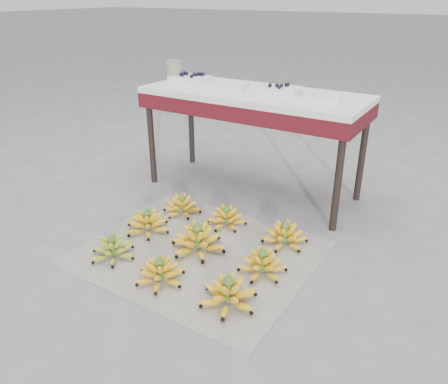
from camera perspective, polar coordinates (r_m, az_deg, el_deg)
The scene contains 17 objects.
ground at distance 2.51m, azimuth -3.48°, elevation -7.64°, with size 60.00×60.00×0.00m, color slate.
newspaper_mat at distance 2.49m, azimuth -3.37°, elevation -7.82°, with size 1.25×1.05×0.01m, color white.
bunch_front_left at distance 2.48m, azimuth -14.34°, elevation -7.26°, with size 0.30×0.30×0.15m.
bunch_front_center at distance 2.25m, azimuth -8.33°, elevation -10.38°, with size 0.30×0.30×0.15m.
bunch_front_right at distance 2.08m, azimuth 0.59°, elevation -13.14°, with size 0.36×0.36×0.17m.
bunch_mid_left at distance 2.69m, azimuth -9.95°, elevation -4.03°, with size 0.27×0.27×0.16m.
bunch_mid_center at distance 2.47m, azimuth -3.42°, elevation -6.34°, with size 0.34×0.34×0.19m.
bunch_mid_right at distance 2.29m, azimuth 5.06°, elevation -9.38°, with size 0.30×0.30×0.15m.
bunch_back_left at distance 2.88m, azimuth -5.51°, elevation -1.86°, with size 0.31×0.31×0.15m.
bunch_back_center at distance 2.72m, azimuth 0.34°, elevation -3.41°, with size 0.29×0.29×0.15m.
bunch_back_right at distance 2.55m, azimuth 7.96°, elevation -5.67°, with size 0.32×0.32×0.16m.
vendor_table at distance 3.03m, azimuth 3.84°, elevation 11.47°, with size 1.52×0.61×0.73m.
tray_far_left at distance 3.31m, azimuth -4.33°, elevation 14.51°, with size 0.28×0.21×0.07m.
tray_left at distance 3.09m, azimuth 0.54°, elevation 13.77°, with size 0.30×0.24×0.04m.
tray_right at distance 2.95m, azimuth 7.20°, elevation 13.09°, with size 0.28×0.22×0.07m.
tray_far_right at distance 2.82m, azimuth 12.75°, elevation 12.03°, with size 0.25×0.21×0.04m.
glass_jar at distance 3.39m, azimuth -6.49°, elevation 15.48°, with size 0.12×0.12×0.15m, color beige.
Camera 1 is at (1.24, -1.72, 1.34)m, focal length 35.00 mm.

